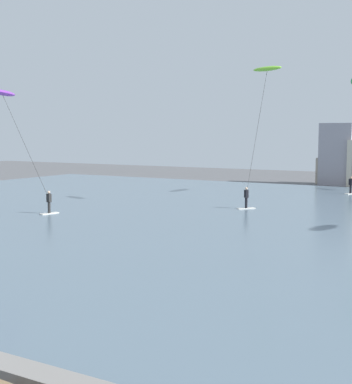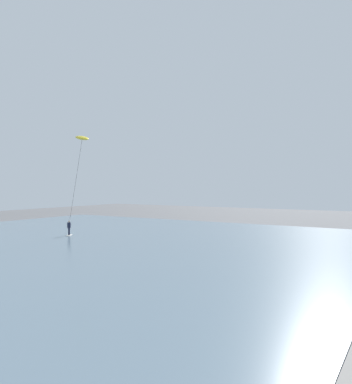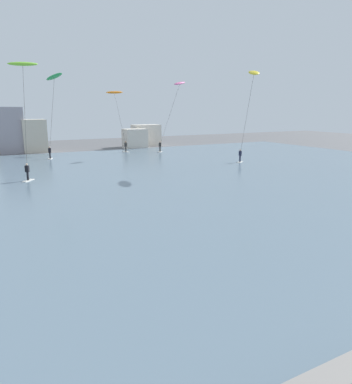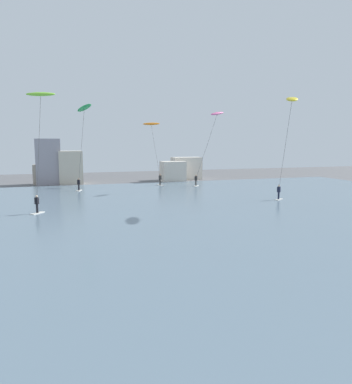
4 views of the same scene
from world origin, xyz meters
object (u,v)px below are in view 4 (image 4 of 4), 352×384
object	(u,v)px
kitesurfer_orange	(152,131)
kitesurfer_yellow	(291,108)
kitesurfer_lime	(40,108)
kitesurfer_green	(84,115)
kitesurfer_pink	(214,122)

from	to	relation	value
kitesurfer_orange	kitesurfer_yellow	xyz separation A→B (m)	(8.54, -22.41, 1.73)
kitesurfer_lime	kitesurfer_green	world-z (taller)	kitesurfer_green
kitesurfer_green	kitesurfer_orange	xyz separation A→B (m)	(10.54, 7.48, -1.70)
kitesurfer_green	kitesurfer_yellow	size ratio (longest dim) A/B	1.00
kitesurfer_lime	kitesurfer_pink	bearing A→B (deg)	25.71
kitesurfer_lime	kitesurfer_orange	distance (m)	23.58
kitesurfer_pink	kitesurfer_orange	bearing A→B (deg)	132.83
kitesurfer_lime	kitesurfer_green	distance (m)	11.51
kitesurfer_lime	kitesurfer_pink	world-z (taller)	kitesurfer_lime
kitesurfer_pink	kitesurfer_green	bearing A→B (deg)	-179.89
kitesurfer_yellow	kitesurfer_pink	bearing A→B (deg)	96.23
kitesurfer_green	kitesurfer_orange	world-z (taller)	kitesurfer_green
kitesurfer_pink	kitesurfer_yellow	bearing A→B (deg)	-83.77
kitesurfer_green	kitesurfer_yellow	world-z (taller)	kitesurfer_yellow
kitesurfer_green	kitesurfer_lime	bearing A→B (deg)	-113.39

